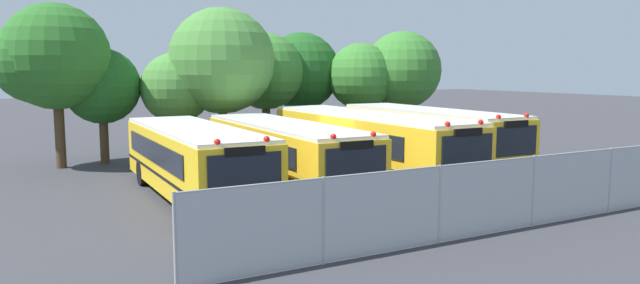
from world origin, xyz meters
TOP-DOWN VIEW (x-y plane):
  - ground_plane at (0.00, 0.00)m, footprint 160.00×160.00m
  - school_bus_0 at (-5.10, -0.13)m, footprint 2.72×9.96m
  - school_bus_1 at (-1.66, 0.06)m, footprint 2.75×10.51m
  - school_bus_2 at (1.71, -0.23)m, footprint 2.53×11.41m
  - school_bus_3 at (5.10, 0.20)m, footprint 2.70×10.07m
  - tree_0 at (-8.69, 8.70)m, footprint 4.87×4.59m
  - tree_1 at (-6.57, 9.18)m, footprint 3.45×3.45m
  - tree_2 at (-3.37, 8.34)m, footprint 3.32×3.32m
  - tree_3 at (-1.20, 7.49)m, footprint 5.00×5.00m
  - tree_4 at (1.91, 9.63)m, footprint 4.05×4.05m
  - tree_5 at (4.46, 10.44)m, footprint 4.34×4.34m
  - tree_6 at (6.75, 8.20)m, footprint 3.64×3.64m
  - tree_7 at (9.15, 7.54)m, footprint 4.33×4.33m
  - chainlink_fence at (0.32, -8.16)m, footprint 16.54×0.07m
  - traffic_cone at (2.56, -6.76)m, footprint 0.48×0.48m

SIDE VIEW (x-z plane):
  - ground_plane at x=0.00m, z-range 0.00..0.00m
  - traffic_cone at x=2.56m, z-range 0.00..0.63m
  - chainlink_fence at x=0.32m, z-range 0.04..2.02m
  - school_bus_1 at x=-1.66m, z-range 0.07..2.57m
  - school_bus_0 at x=-5.10m, z-range 0.07..2.61m
  - school_bus_2 at x=1.71m, z-range 0.07..2.84m
  - school_bus_3 at x=5.10m, z-range 0.07..2.85m
  - tree_2 at x=-3.37m, z-range 0.86..5.96m
  - tree_1 at x=-6.57m, z-range 0.93..6.22m
  - tree_6 at x=6.75m, z-range 1.00..6.76m
  - tree_4 at x=1.91m, z-range 1.08..7.32m
  - tree_5 at x=4.46m, z-range 1.04..7.42m
  - tree_7 at x=9.15m, z-range 1.08..7.52m
  - tree_3 at x=-1.20m, z-range 1.17..8.39m
  - tree_0 at x=-8.69m, z-range 1.20..8.36m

